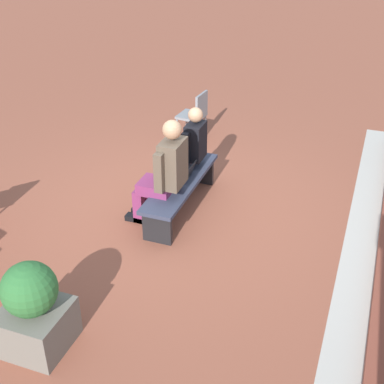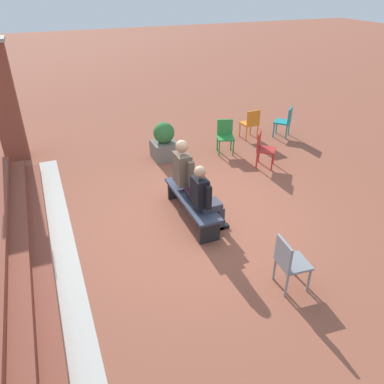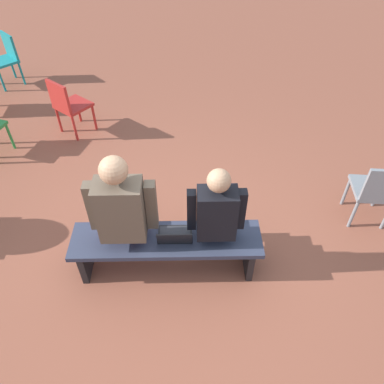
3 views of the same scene
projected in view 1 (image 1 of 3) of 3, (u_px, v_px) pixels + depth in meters
name	position (u px, v px, depth m)	size (l,w,h in m)	color
ground_plane	(178.00, 208.00, 7.27)	(60.00, 60.00, 0.00)	brown
concrete_strip	(360.00, 244.00, 6.54)	(7.32, 0.40, 0.01)	#B7B2A8
bench	(181.00, 187.00, 7.07)	(1.80, 0.44, 0.45)	#33384C
person_student	(188.00, 148.00, 7.28)	(0.52, 0.65, 1.30)	#383842
person_adult	(164.00, 171.00, 6.59)	(0.60, 0.76, 1.45)	#7F2D5B
laptop	(184.00, 174.00, 7.06)	(0.32, 0.29, 0.21)	black
plastic_chair_by_pillar	(195.00, 113.00, 8.97)	(0.46, 0.46, 0.84)	gray
planter	(33.00, 310.00, 4.92)	(0.60, 0.60, 0.94)	#6B665B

